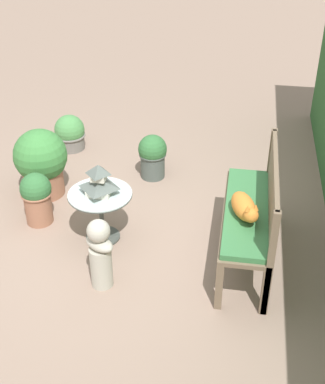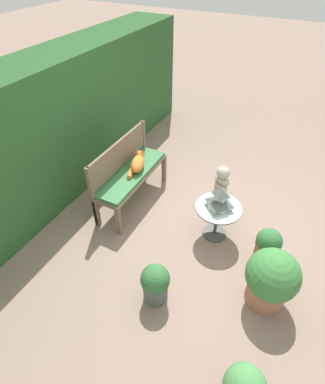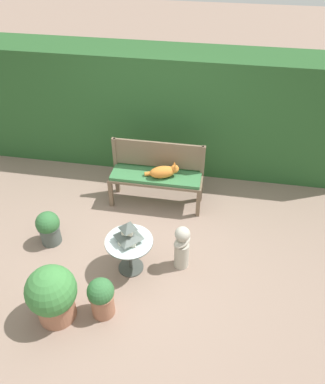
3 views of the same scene
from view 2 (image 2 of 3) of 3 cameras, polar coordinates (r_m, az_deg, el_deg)
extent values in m
plane|color=gray|center=(4.31, 6.06, -6.73)|extent=(30.00, 30.00, 0.00)
cube|color=#285628|center=(4.79, -20.11, 11.29)|extent=(6.40, 0.85, 1.99)
cube|color=brown|center=(4.09, -8.34, -5.60)|extent=(0.06, 0.06, 0.46)
cube|color=brown|center=(4.96, 0.29, 4.45)|extent=(0.06, 0.06, 0.46)
cube|color=brown|center=(4.27, -12.44, -3.91)|extent=(0.06, 0.06, 0.46)
cube|color=brown|center=(5.10, -3.40, 5.55)|extent=(0.06, 0.06, 0.46)
cube|color=brown|center=(4.42, -5.81, 3.07)|extent=(1.41, 0.43, 0.04)
cube|color=#387542|center=(4.39, -5.84, 3.54)|extent=(1.35, 0.39, 0.05)
cube|color=brown|center=(4.09, -13.10, -1.16)|extent=(0.06, 0.06, 1.00)
cube|color=brown|center=(4.96, -3.61, 8.16)|extent=(0.06, 0.06, 1.00)
cube|color=brown|center=(4.33, -8.27, 7.04)|extent=(1.35, 0.04, 0.42)
ellipsoid|color=orange|center=(4.37, -4.76, 5.38)|extent=(0.42, 0.30, 0.18)
sphere|color=orange|center=(4.50, -4.35, 7.08)|extent=(0.13, 0.13, 0.13)
cone|color=orange|center=(4.47, -4.84, 7.91)|extent=(0.05, 0.05, 0.06)
cone|color=orange|center=(4.46, -3.96, 7.86)|extent=(0.05, 0.05, 0.06)
cylinder|color=orange|center=(4.30, -6.11, 3.62)|extent=(0.22, 0.13, 0.06)
cylinder|color=#424742|center=(4.27, 9.83, -7.73)|extent=(0.33, 0.33, 0.02)
cylinder|color=#424742|center=(4.09, 10.21, -5.50)|extent=(0.04, 0.04, 0.50)
cylinder|color=silver|center=(3.91, 10.64, -2.91)|extent=(0.60, 0.60, 0.01)
torus|color=#424742|center=(3.92, 10.62, -3.03)|extent=(0.60, 0.60, 0.02)
cube|color=silver|center=(3.89, 10.71, -2.49)|extent=(0.21, 0.21, 0.07)
pyramid|color=#56605B|center=(3.84, 10.85, -1.67)|extent=(0.29, 0.29, 0.09)
cube|color=silver|center=(3.79, 10.98, -0.86)|extent=(0.13, 0.13, 0.06)
pyramid|color=#56605B|center=(3.74, 11.13, 0.02)|extent=(0.18, 0.18, 0.09)
cylinder|color=#B7B2A3|center=(4.62, 10.88, -0.14)|extent=(0.19, 0.19, 0.39)
ellipsoid|color=#B7B2A3|center=(4.46, 11.27, 2.29)|extent=(0.28, 0.32, 0.11)
sphere|color=#B7B2A3|center=(4.38, 11.49, 3.63)|extent=(0.20, 0.20, 0.20)
cylinder|color=#9E664C|center=(3.99, 18.93, -10.88)|extent=(0.27, 0.27, 0.34)
torus|color=#9E664C|center=(3.88, 19.43, -9.41)|extent=(0.30, 0.30, 0.03)
sphere|color=#336B38|center=(3.83, 19.65, -8.77)|extent=(0.31, 0.31, 0.31)
cylinder|color=#4C5651|center=(3.52, -1.35, -18.05)|extent=(0.28, 0.28, 0.30)
torus|color=#4C5651|center=(3.41, -1.38, -16.85)|extent=(0.31, 0.31, 0.03)
sphere|color=#336B38|center=(3.35, -1.40, -16.21)|extent=(0.33, 0.33, 0.33)
cylinder|color=#9E664C|center=(3.67, 19.22, -17.16)|extent=(0.43, 0.43, 0.37)
torus|color=#9E664C|center=(3.53, 19.84, -15.65)|extent=(0.47, 0.47, 0.03)
sphere|color=#3D7F3D|center=(3.44, 20.27, -14.60)|extent=(0.57, 0.57, 0.57)
camera|label=1|loc=(7.06, 15.51, 40.00)|focal=50.00mm
camera|label=3|loc=(4.56, 72.78, 25.98)|focal=35.00mm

